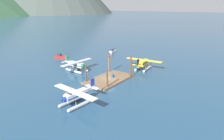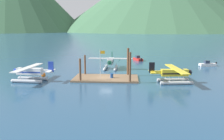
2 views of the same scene
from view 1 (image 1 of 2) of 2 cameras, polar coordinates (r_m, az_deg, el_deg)
The scene contains 14 objects.
ground_plane at distance 49.47m, azimuth -0.87°, elevation -2.71°, with size 1200.00×1200.00×0.00m, color navy.
dock_platform at distance 49.42m, azimuth -0.87°, elevation -2.55°, with size 12.50×7.06×0.30m, color brown.
piling_near_left at distance 43.73m, azimuth -1.34°, elevation -2.46°, with size 0.39×0.39×4.37m, color brown.
piling_near_right at distance 50.54m, azimuth 5.24°, elevation 1.02°, with size 0.40×0.40×5.63m, color brown.
piling_far_left at distance 47.41m, azimuth -7.41°, elevation -1.03°, with size 0.37×0.37×4.29m, color brown.
piling_far_right at distance 53.77m, azimuth -0.97°, elevation 2.20°, with size 0.47×0.47×5.78m, color brown.
flagpole at distance 47.20m, azimuth -0.79°, elevation 1.06°, with size 0.95×0.10×5.47m.
fuel_drum at distance 49.97m, azimuth 0.17°, elevation -1.60°, with size 0.62×0.62×0.88m.
mooring_buoy at distance 41.25m, azimuth -12.75°, elevation -6.80°, with size 0.89×0.89×0.89m, color orange.
seaplane_silver_bow_centre at distance 56.21m, azimuth -9.96°, elevation 1.23°, with size 10.42×7.98×3.84m.
seaplane_yellow_stbd_aft at distance 57.90m, azimuth 8.89°, elevation 1.77°, with size 7.95×10.49×3.84m.
seaplane_white_port_aft at distance 37.36m, azimuth -10.10°, elevation -7.39°, with size 7.97×10.47×3.84m.
boat_red_open_north at distance 72.44m, azimuth -14.52°, elevation 3.74°, with size 2.99×4.61×1.50m.
boat_white_open_east at distance 78.34m, azimuth 0.02°, elevation 5.33°, with size 4.86×2.18×1.50m.
Camera 1 is at (-36.87, -28.13, 17.23)m, focal length 32.35 mm.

